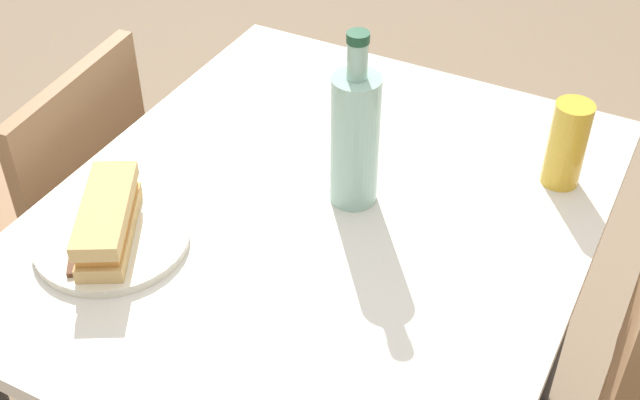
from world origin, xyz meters
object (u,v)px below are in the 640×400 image
(water_bottle, at_px, (355,137))
(baguette_sandwich_near, at_px, (108,220))
(chair_far, at_px, (61,220))
(plate_near, at_px, (112,240))
(knife_near, at_px, (75,240))
(beer_glass, at_px, (567,144))
(dining_table, at_px, (320,267))

(water_bottle, bearing_deg, baguette_sandwich_near, 134.09)
(chair_far, distance_m, water_bottle, 0.77)
(plate_near, distance_m, knife_near, 0.06)
(plate_near, height_order, water_bottle, water_bottle)
(water_bottle, bearing_deg, chair_far, 93.98)
(chair_far, xyz_separation_m, beer_glass, (0.25, -0.95, 0.35))
(dining_table, height_order, plate_near, plate_near)
(plate_near, bearing_deg, beer_glass, -50.42)
(chair_far, bearing_deg, baguette_sandwich_near, -121.67)
(dining_table, bearing_deg, knife_near, 131.59)
(chair_far, height_order, baguette_sandwich_near, chair_far)
(baguette_sandwich_near, bearing_deg, dining_table, -48.35)
(plate_near, bearing_deg, water_bottle, -45.91)
(beer_glass, bearing_deg, water_bottle, 124.56)
(water_bottle, bearing_deg, dining_table, 147.10)
(dining_table, relative_size, chair_far, 1.14)
(plate_near, height_order, knife_near, knife_near)
(beer_glass, bearing_deg, chair_far, 104.61)
(chair_far, height_order, knife_near, chair_far)
(knife_near, bearing_deg, plate_near, -48.79)
(baguette_sandwich_near, height_order, water_bottle, water_bottle)
(chair_far, distance_m, plate_near, 0.52)
(knife_near, bearing_deg, chair_far, 51.32)
(plate_near, bearing_deg, baguette_sandwich_near, 0.00)
(plate_near, xyz_separation_m, water_bottle, (0.27, -0.28, 0.11))
(water_bottle, bearing_deg, plate_near, 134.09)
(chair_far, height_order, plate_near, chair_far)
(knife_near, bearing_deg, dining_table, -48.41)
(baguette_sandwich_near, relative_size, beer_glass, 1.40)
(dining_table, relative_size, baguette_sandwich_near, 4.66)
(dining_table, xyz_separation_m, water_bottle, (0.05, -0.03, 0.25))
(dining_table, xyz_separation_m, plate_near, (-0.22, 0.25, 0.14))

